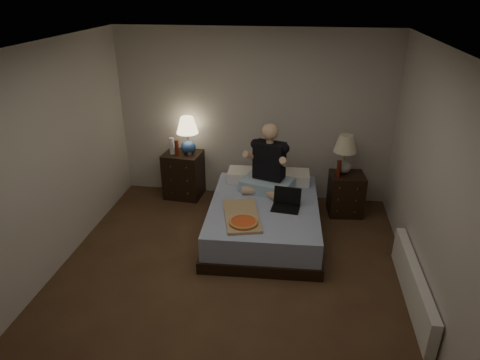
% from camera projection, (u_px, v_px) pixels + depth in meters
% --- Properties ---
extents(floor, '(4.00, 4.50, 0.00)m').
position_uv_depth(floor, '(228.00, 283.00, 4.73)').
color(floor, brown).
rests_on(floor, ground).
extents(ceiling, '(4.00, 4.50, 0.00)m').
position_uv_depth(ceiling, '(225.00, 50.00, 3.68)').
color(ceiling, white).
rests_on(ceiling, ground).
extents(wall_back, '(4.00, 0.00, 2.50)m').
position_uv_depth(wall_back, '(253.00, 117.00, 6.23)').
color(wall_back, silver).
rests_on(wall_back, ground).
extents(wall_left, '(0.00, 4.50, 2.50)m').
position_uv_depth(wall_left, '(39.00, 170.00, 4.47)').
color(wall_left, silver).
rests_on(wall_left, ground).
extents(wall_right, '(0.00, 4.50, 2.50)m').
position_uv_depth(wall_right, '(440.00, 194.00, 3.95)').
color(wall_right, silver).
rests_on(wall_right, ground).
extents(bed, '(1.44, 1.88, 0.46)m').
position_uv_depth(bed, '(264.00, 219.00, 5.57)').
color(bed, '#5975B3').
rests_on(bed, floor).
extents(nightstand_left, '(0.58, 0.54, 0.70)m').
position_uv_depth(nightstand_left, '(184.00, 174.00, 6.56)').
color(nightstand_left, black).
rests_on(nightstand_left, floor).
extents(nightstand_right, '(0.50, 0.46, 0.60)m').
position_uv_depth(nightstand_right, '(346.00, 194.00, 6.06)').
color(nightstand_right, black).
rests_on(nightstand_right, floor).
extents(lamp_left, '(0.34, 0.34, 0.56)m').
position_uv_depth(lamp_left, '(188.00, 135.00, 6.28)').
color(lamp_left, '#294E97').
rests_on(lamp_left, nightstand_left).
extents(lamp_right, '(0.41, 0.41, 0.56)m').
position_uv_depth(lamp_right, '(345.00, 154.00, 5.88)').
color(lamp_right, gray).
rests_on(lamp_right, nightstand_right).
extents(water_bottle, '(0.07, 0.07, 0.25)m').
position_uv_depth(water_bottle, '(172.00, 146.00, 6.32)').
color(water_bottle, white).
rests_on(water_bottle, nightstand_left).
extents(soda_can, '(0.07, 0.07, 0.10)m').
position_uv_depth(soda_can, '(189.00, 151.00, 6.32)').
color(soda_can, beige).
rests_on(soda_can, nightstand_left).
extents(beer_bottle_left, '(0.06, 0.06, 0.23)m').
position_uv_depth(beer_bottle_left, '(177.00, 148.00, 6.28)').
color(beer_bottle_left, '#611E0D').
rests_on(beer_bottle_left, nightstand_left).
extents(beer_bottle_right, '(0.06, 0.06, 0.23)m').
position_uv_depth(beer_bottle_right, '(339.00, 169.00, 5.84)').
color(beer_bottle_right, '#5F1B0D').
rests_on(beer_bottle_right, nightstand_right).
extents(person, '(0.78, 0.69, 0.93)m').
position_uv_depth(person, '(268.00, 158.00, 5.63)').
color(person, black).
rests_on(person, bed).
extents(laptop, '(0.37, 0.32, 0.24)m').
position_uv_depth(laptop, '(286.00, 201.00, 5.29)').
color(laptop, black).
rests_on(laptop, bed).
extents(pizza_box, '(0.57, 0.83, 0.08)m').
position_uv_depth(pizza_box, '(243.00, 223.00, 4.95)').
color(pizza_box, tan).
rests_on(pizza_box, bed).
extents(radiator, '(0.10, 1.60, 0.40)m').
position_uv_depth(radiator, '(413.00, 285.00, 4.40)').
color(radiator, white).
rests_on(radiator, floor).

